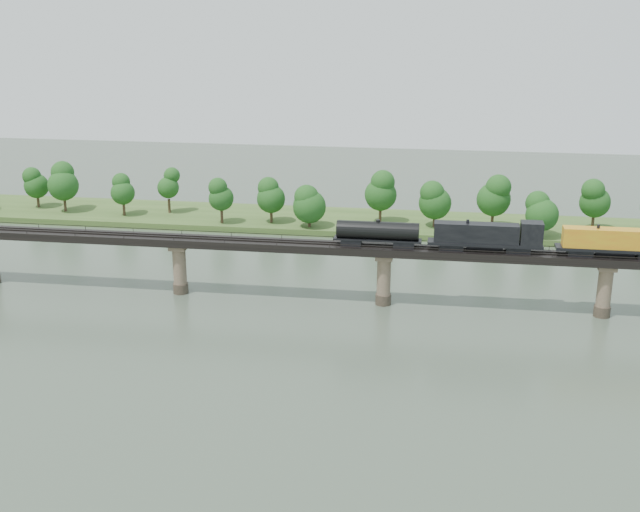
# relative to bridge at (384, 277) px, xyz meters

# --- Properties ---
(ground) EXTENTS (400.00, 400.00, 0.00)m
(ground) POSITION_rel_bridge_xyz_m (0.00, -30.00, -5.46)
(ground) COLOR #364335
(ground) RESTS_ON ground
(far_bank) EXTENTS (300.00, 24.00, 1.60)m
(far_bank) POSITION_rel_bridge_xyz_m (0.00, 55.00, -4.66)
(far_bank) COLOR #375321
(far_bank) RESTS_ON ground
(bridge) EXTENTS (236.00, 30.00, 11.50)m
(bridge) POSITION_rel_bridge_xyz_m (0.00, 0.00, 0.00)
(bridge) COLOR #473A2D
(bridge) RESTS_ON ground
(bridge_superstructure) EXTENTS (220.00, 4.90, 0.75)m
(bridge_superstructure) POSITION_rel_bridge_xyz_m (0.00, 0.00, 6.33)
(bridge_superstructure) COLOR black
(bridge_superstructure) RESTS_ON bridge
(far_treeline) EXTENTS (289.06, 17.54, 13.60)m
(far_treeline) POSITION_rel_bridge_xyz_m (-8.21, 50.52, 3.37)
(far_treeline) COLOR #382619
(far_treeline) RESTS_ON far_bank
(freight_train) EXTENTS (83.64, 3.26, 5.76)m
(freight_train) POSITION_rel_bridge_xyz_m (33.61, -0.00, 8.79)
(freight_train) COLOR black
(freight_train) RESTS_ON bridge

